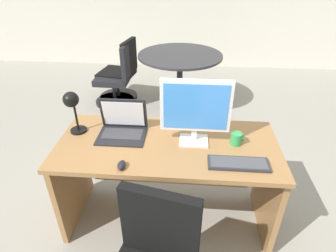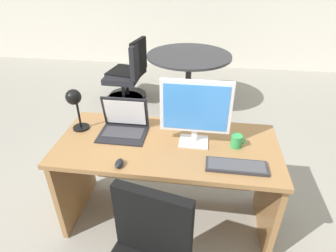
% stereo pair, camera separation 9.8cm
% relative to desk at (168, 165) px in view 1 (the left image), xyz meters
% --- Properties ---
extents(ground, '(12.00, 12.00, 0.00)m').
position_rel_desk_xyz_m(ground, '(0.00, 1.45, -0.53)').
color(ground, gray).
extents(desk, '(1.55, 0.71, 0.76)m').
position_rel_desk_xyz_m(desk, '(0.00, 0.00, 0.00)').
color(desk, '#9E7042').
rests_on(desk, ground).
extents(monitor, '(0.47, 0.16, 0.46)m').
position_rel_desk_xyz_m(monitor, '(0.18, -0.01, 0.50)').
color(monitor, silver).
rests_on(monitor, desk).
extents(laptop, '(0.34, 0.27, 0.26)m').
position_rel_desk_xyz_m(laptop, '(-0.34, 0.07, 0.31)').
color(laptop, black).
rests_on(laptop, desk).
extents(keyboard, '(0.38, 0.13, 0.02)m').
position_rel_desk_xyz_m(keyboard, '(0.46, -0.25, 0.24)').
color(keyboard, '#2D2D33').
rests_on(keyboard, desk).
extents(mouse, '(0.05, 0.09, 0.04)m').
position_rel_desk_xyz_m(mouse, '(-0.26, -0.33, 0.25)').
color(mouse, black).
rests_on(mouse, desk).
extents(desk_lamp, '(0.12, 0.14, 0.33)m').
position_rel_desk_xyz_m(desk_lamp, '(-0.67, 0.03, 0.47)').
color(desk_lamp, black).
rests_on(desk_lamp, desk).
extents(coffee_mug, '(0.10, 0.08, 0.09)m').
position_rel_desk_xyz_m(coffee_mug, '(0.47, -0.02, 0.28)').
color(coffee_mug, green).
rests_on(coffee_mug, desk).
extents(meeting_table, '(1.12, 1.12, 0.75)m').
position_rel_desk_xyz_m(meeting_table, '(0.00, 2.00, 0.04)').
color(meeting_table, black).
rests_on(meeting_table, ground).
extents(meeting_chair_near, '(0.56, 0.56, 0.87)m').
position_rel_desk_xyz_m(meeting_chair_near, '(-0.89, 2.02, -0.19)').
color(meeting_chair_near, black).
rests_on(meeting_chair_near, ground).
extents(meeting_chair_far, '(0.56, 0.56, 0.88)m').
position_rel_desk_xyz_m(meeting_chair_far, '(-0.87, 2.17, -0.17)').
color(meeting_chair_far, black).
rests_on(meeting_chair_far, ground).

